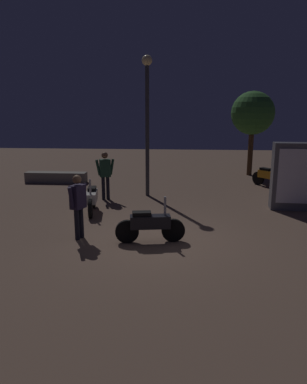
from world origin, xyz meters
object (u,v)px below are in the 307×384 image
(motorcycle_black_foreground, at_px, (150,225))
(person_bystander_far, at_px, (105,171))
(person_rider_beside, at_px, (78,202))
(streetlamp_near, at_px, (147,109))
(motorcycle_white_parked_right, at_px, (92,199))
(motorcycle_orange_parked_left, at_px, (269,176))
(kiosk_billboard, at_px, (298,177))

(motorcycle_black_foreground, relative_size, person_bystander_far, 0.99)
(person_rider_beside, relative_size, person_bystander_far, 0.95)
(motorcycle_black_foreground, height_order, streetlamp_near, streetlamp_near)
(person_rider_beside, bearing_deg, person_bystander_far, -64.49)
(motorcycle_white_parked_right, xyz_separation_m, person_bystander_far, (0.08, 1.66, 0.56))
(motorcycle_orange_parked_left, xyz_separation_m, person_bystander_far, (-6.17, -2.52, 0.56))
(motorcycle_white_parked_right, distance_m, person_rider_beside, 2.33)
(motorcycle_orange_parked_left, bearing_deg, motorcycle_black_foreground, -70.48)
(person_rider_beside, distance_m, kiosk_billboard, 6.86)
(person_bystander_far, bearing_deg, motorcycle_white_parked_right, 155.21)
(motorcycle_black_foreground, xyz_separation_m, kiosk_billboard, (4.36, 3.24, 0.61))
(person_rider_beside, relative_size, kiosk_billboard, 0.76)
(motorcycle_orange_parked_left, relative_size, streetlamp_near, 0.28)
(person_bystander_far, xyz_separation_m, kiosk_billboard, (6.27, -0.79, 0.05))
(kiosk_billboard, bearing_deg, streetlamp_near, -12.91)
(motorcycle_white_parked_right, xyz_separation_m, kiosk_billboard, (6.35, 0.87, 0.61))
(motorcycle_white_parked_right, height_order, person_bystander_far, person_bystander_far)
(person_bystander_far, bearing_deg, streetlamp_near, -85.52)
(person_rider_beside, bearing_deg, streetlamp_near, -81.88)
(streetlamp_near, bearing_deg, person_rider_beside, -105.00)
(motorcycle_orange_parked_left, bearing_deg, streetlamp_near, -106.54)
(motorcycle_white_parked_right, relative_size, person_bystander_far, 0.99)
(person_rider_beside, height_order, kiosk_billboard, kiosk_billboard)
(motorcycle_white_parked_right, distance_m, person_bystander_far, 1.76)
(motorcycle_white_parked_right, bearing_deg, motorcycle_black_foreground, 30.75)
(motorcycle_orange_parked_left, relative_size, person_rider_beside, 0.87)
(person_bystander_far, distance_m, streetlamp_near, 2.64)
(streetlamp_near, bearing_deg, motorcycle_black_foreground, -83.91)
(motorcycle_black_foreground, bearing_deg, streetlamp_near, 87.12)
(motorcycle_black_foreground, relative_size, streetlamp_near, 0.34)
(person_rider_beside, distance_m, streetlamp_near, 5.26)
(motorcycle_orange_parked_left, height_order, streetlamp_near, streetlamp_near)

